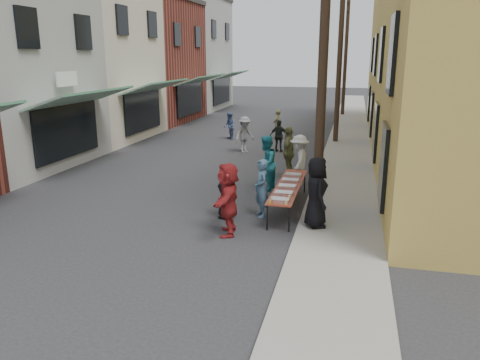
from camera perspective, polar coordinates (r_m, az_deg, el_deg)
The scene contains 27 objects.
ground at distance 12.06m, azimuth -12.99°, elevation -7.26°, with size 120.00×120.00×0.00m, color #28282B.
sidewalk at distance 25.31m, azimuth 13.12°, elevation 4.48°, with size 2.20×60.00×0.10m, color gray.
storefront_row at distance 29.16m, azimuth -18.20°, elevation 13.53°, with size 8.00×37.00×9.00m.
utility_pole_near at distance 12.95m, azimuth 10.12°, elevation 14.81°, with size 0.26×0.26×9.00m, color #2D2116.
utility_pole_mid at distance 24.94m, azimuth 12.08°, elevation 14.68°, with size 0.26×0.26×9.00m, color #2D2116.
utility_pole_far at distance 36.93m, azimuth 12.76°, elevation 14.63°, with size 0.26×0.26×9.00m, color #2D2116.
serving_table at distance 13.99m, azimuth 5.94°, elevation -0.76°, with size 0.70×4.00×0.75m.
catering_tray_sausage at distance 12.40m, azimuth 4.88°, elevation -2.42°, with size 0.50×0.33×0.08m, color maroon.
catering_tray_foil_b at distance 13.02m, azimuth 5.33°, elevation -1.59°, with size 0.50×0.33×0.08m, color #B2B2B7.
catering_tray_buns at distance 13.68m, azimuth 5.77°, elevation -0.78°, with size 0.50×0.33×0.08m, color tan.
catering_tray_foil_d at distance 14.35m, azimuth 6.17°, elevation -0.04°, with size 0.50×0.33×0.08m, color #B2B2B7.
catering_tray_buns_end at distance 15.02m, azimuth 6.53°, elevation 0.63°, with size 0.50×0.33×0.08m, color tan.
condiment_jar_a at distance 12.15m, azimuth 3.64°, elevation -2.76°, with size 0.07×0.07×0.08m, color #A57F26.
condiment_jar_b at distance 12.25m, azimuth 3.72°, elevation -2.62°, with size 0.07×0.07×0.08m, color #A57F26.
condiment_jar_c at distance 12.34m, azimuth 3.80°, elevation -2.49°, with size 0.07×0.07×0.08m, color #A57F26.
cup_stack at distance 12.13m, azimuth 5.64°, elevation -2.74°, with size 0.08×0.08×0.12m, color tan.
guest_front_a at distance 13.18m, azimuth -1.67°, elevation -1.41°, with size 0.75×0.49×1.54m, color black.
guest_front_b at distance 13.28m, azimuth 2.60°, elevation -1.00°, with size 0.61×0.40×1.67m, color #486E8C.
guest_front_c at distance 15.86m, azimuth 3.17°, elevation 2.04°, with size 0.92×0.72×1.89m, color teal.
guest_front_d at distance 16.64m, azimuth 7.23°, elevation 2.41°, with size 1.17×0.67×1.80m, color silver.
guest_front_e at distance 17.61m, azimuth 5.93°, elevation 3.39°, with size 1.14×0.48×1.95m, color olive.
guest_queue_back at distance 11.90m, azimuth -1.47°, elevation -2.33°, with size 1.75×0.56×1.89m, color maroon.
server at distance 12.33m, azimuth 9.27°, elevation -1.49°, with size 0.91×0.59×1.86m, color black.
passerby_left at distance 22.26m, azimuth 0.56°, elevation 5.57°, with size 1.10×0.63×1.70m, color slate.
passerby_mid at distance 22.44m, azimuth 4.80°, elevation 5.36°, with size 0.90×0.37×1.53m, color black.
passerby_right at distance 25.80m, azimuth 4.55°, elevation 6.75°, with size 0.60×0.39×1.64m, color brown.
passerby_far at distance 25.77m, azimuth -1.29°, elevation 6.61°, with size 0.72×0.56×1.49m, color #445684.
Camera 1 is at (5.19, -9.92, 4.48)m, focal length 35.00 mm.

